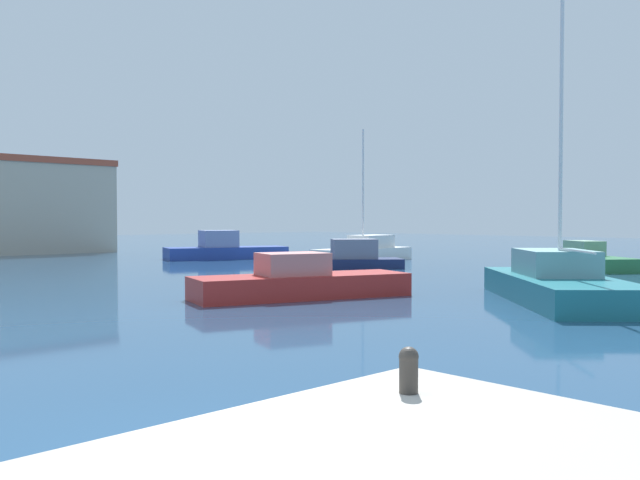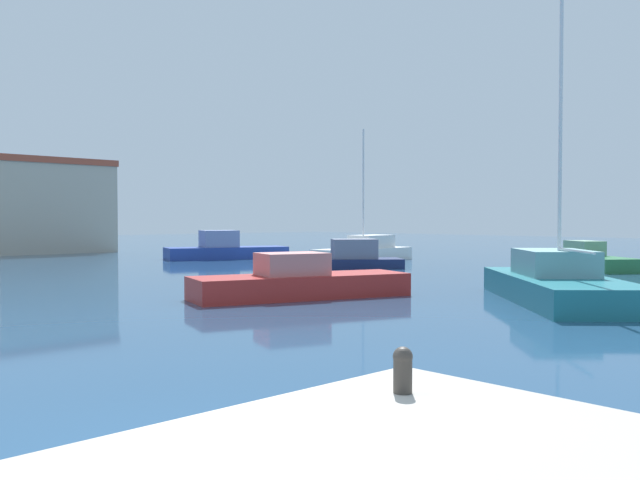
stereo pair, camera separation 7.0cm
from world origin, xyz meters
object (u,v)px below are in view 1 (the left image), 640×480
mooring_bollard (409,368)px  motorboat_navy_outer_mooring (347,258)px  motorboat_blue_inner_mooring (224,249)px  sailboat_teal_far_right (558,283)px  sailboat_white_far_left (365,251)px  motorboat_red_near_pier (300,282)px  motorboat_green_center_channel (591,260)px

mooring_bollard → motorboat_navy_outer_mooring: 31.18m
motorboat_blue_inner_mooring → sailboat_teal_far_right: (-6.29, -27.36, -0.03)m
mooring_bollard → motorboat_navy_outer_mooring: (22.03, 22.05, -0.75)m
mooring_bollard → motorboat_navy_outer_mooring: motorboat_navy_outer_mooring is taller
sailboat_white_far_left → sailboat_teal_far_right: bearing=-121.1°
motorboat_navy_outer_mooring → motorboat_blue_inner_mooring: size_ratio=0.75×
sailboat_teal_far_right → motorboat_blue_inner_mooring: bearing=77.0°
motorboat_red_near_pier → motorboat_blue_inner_mooring: motorboat_blue_inner_mooring is taller
motorboat_blue_inner_mooring → motorboat_navy_outer_mooring: bearing=-91.6°
motorboat_navy_outer_mooring → motorboat_green_center_channel: (9.04, -9.61, -0.03)m
motorboat_blue_inner_mooring → motorboat_red_near_pier: bearing=-119.5°
motorboat_navy_outer_mooring → motorboat_blue_inner_mooring: bearing=88.4°
motorboat_navy_outer_mooring → sailboat_teal_far_right: size_ratio=0.56×
motorboat_red_near_pier → motorboat_navy_outer_mooring: (11.35, 8.66, 0.01)m
sailboat_white_far_left → motorboat_green_center_channel: 13.94m
motorboat_red_near_pier → motorboat_navy_outer_mooring: 14.28m
sailboat_white_far_left → motorboat_navy_outer_mooring: bearing=-145.5°
sailboat_white_far_left → motorboat_green_center_channel: size_ratio=1.37×
mooring_bollard → sailboat_teal_far_right: sailboat_teal_far_right is taller
motorboat_navy_outer_mooring → motorboat_green_center_channel: size_ratio=1.03×
sailboat_white_far_left → motorboat_red_near_pier: size_ratio=1.08×
mooring_bollard → motorboat_red_near_pier: (10.68, 13.39, -0.77)m
sailboat_white_far_left → motorboat_red_near_pier: (-17.07, -12.60, -0.08)m
mooring_bollard → sailboat_teal_far_right: size_ratio=0.04×
sailboat_white_far_left → sailboat_teal_far_right: sailboat_teal_far_right is taller
motorboat_blue_inner_mooring → sailboat_teal_far_right: sailboat_teal_far_right is taller
mooring_bollard → motorboat_green_center_channel: size_ratio=0.07×
mooring_bollard → motorboat_red_near_pier: 17.14m
sailboat_teal_far_right → motorboat_navy_outer_mooring: bearing=68.8°
motorboat_red_near_pier → motorboat_green_center_channel: motorboat_red_near_pier is taller
mooring_bollard → motorboat_blue_inner_mooring: size_ratio=0.05×
sailboat_teal_far_right → motorboat_green_center_channel: sailboat_teal_far_right is taller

